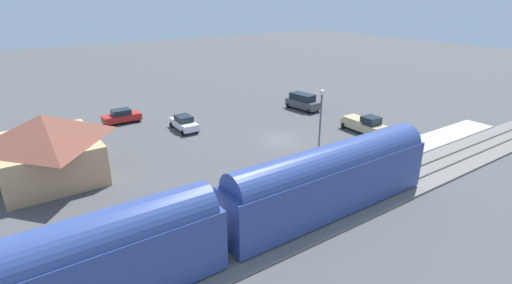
% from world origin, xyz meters
% --- Properties ---
extents(ground_plane, '(200.00, 200.00, 0.00)m').
position_xyz_m(ground_plane, '(0.00, 0.00, 0.00)').
color(ground_plane, '#4C4C4F').
extents(railway_track, '(4.80, 70.00, 0.30)m').
position_xyz_m(railway_track, '(-14.00, 0.00, 0.09)').
color(railway_track, slate).
rests_on(railway_track, ground).
extents(platform, '(3.20, 46.00, 0.30)m').
position_xyz_m(platform, '(-10.00, 0.00, 0.15)').
color(platform, '#B7B2A8').
rests_on(platform, ground).
extents(station_building, '(9.94, 8.40, 5.65)m').
position_xyz_m(station_building, '(4.00, 22.00, 2.95)').
color(station_building, tan).
rests_on(station_building, ground).
extents(pedestrian_on_platform, '(0.36, 0.36, 1.71)m').
position_xyz_m(pedestrian_on_platform, '(-9.80, 0.34, 1.28)').
color(pedestrian_on_platform, brown).
rests_on(pedestrian_on_platform, platform).
extents(sedan_red, '(1.91, 4.53, 1.74)m').
position_xyz_m(sedan_red, '(15.70, 12.38, 0.88)').
color(sedan_red, red).
rests_on(sedan_red, ground).
extents(pickup_tan, '(5.45, 2.60, 2.14)m').
position_xyz_m(pickup_tan, '(-3.72, -9.29, 1.03)').
color(pickup_tan, '#C6B284').
rests_on(pickup_tan, ground).
extents(suv_charcoal, '(5.10, 2.84, 2.22)m').
position_xyz_m(suv_charcoal, '(7.52, -9.88, 1.15)').
color(suv_charcoal, '#47494F').
rests_on(suv_charcoal, ground).
extents(sedan_white, '(4.54, 2.36, 1.74)m').
position_xyz_m(sedan_white, '(8.90, 7.20, 0.88)').
color(sedan_white, white).
rests_on(sedan_white, ground).
extents(light_pole_near_platform, '(0.44, 0.44, 7.13)m').
position_xyz_m(light_pole_near_platform, '(-7.20, 1.11, 4.54)').
color(light_pole_near_platform, '#515156').
rests_on(light_pole_near_platform, ground).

